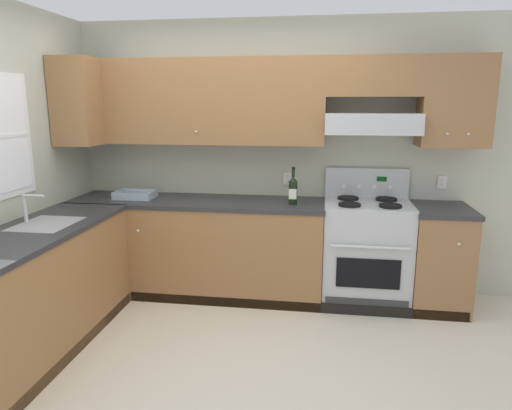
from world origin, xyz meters
TOP-DOWN VIEW (x-y plane):
  - ground_plane at (0.00, 0.00)m, footprint 7.04×7.04m
  - wall_back at (0.39, 1.53)m, footprint 4.68×0.57m
  - counter_back_run at (0.01, 1.24)m, footprint 3.60×0.65m
  - counter_left_run at (-1.24, -0.00)m, footprint 0.63×1.91m
  - stove at (1.19, 1.25)m, footprint 0.76×0.62m
  - wine_bottle at (0.52, 1.18)m, footprint 0.08×0.08m
  - bowl at (-0.97, 1.24)m, footprint 0.36×0.25m

SIDE VIEW (x-z plane):
  - ground_plane at x=0.00m, z-range 0.00..0.00m
  - counter_back_run at x=0.01m, z-range 0.00..0.91m
  - counter_left_run at x=-1.24m, z-range -0.11..1.03m
  - stove at x=1.19m, z-range -0.12..1.08m
  - bowl at x=-0.97m, z-range 0.90..0.97m
  - wine_bottle at x=0.52m, z-range 0.87..1.21m
  - wall_back at x=0.39m, z-range 0.20..2.75m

